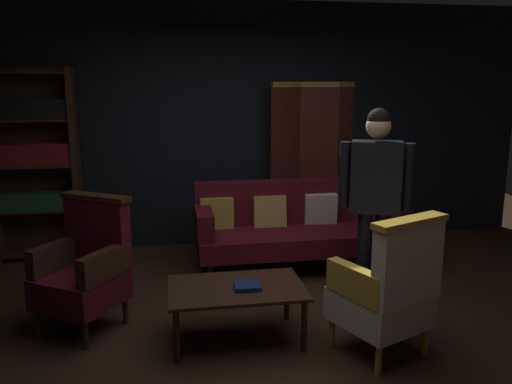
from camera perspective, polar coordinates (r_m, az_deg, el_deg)
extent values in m
plane|color=#331E11|center=(4.17, 1.94, -15.20)|extent=(10.00, 10.00, 0.00)
cube|color=black|center=(6.15, -2.64, 7.29)|extent=(7.20, 0.10, 2.80)
cube|color=#5B2319|center=(6.13, 3.26, 3.04)|extent=(0.40, 0.27, 1.90)
cube|color=gold|center=(6.06, 3.36, 11.66)|extent=(0.41, 0.28, 0.06)
cube|color=#5B2319|center=(6.31, 6.82, 3.23)|extent=(0.46, 0.13, 1.90)
cube|color=gold|center=(6.24, 7.03, 11.61)|extent=(0.46, 0.14, 0.06)
cube|color=#5B2319|center=(6.50, 10.25, 3.38)|extent=(0.42, 0.25, 1.90)
cube|color=gold|center=(6.43, 10.57, 11.51)|extent=(0.42, 0.26, 0.06)
cube|color=#5B2319|center=(6.72, 13.48, 3.51)|extent=(0.46, 0.13, 1.90)
cube|color=gold|center=(6.65, 13.88, 11.37)|extent=(0.46, 0.14, 0.06)
cube|color=#382114|center=(5.95, -19.04, 2.85)|extent=(0.06, 0.32, 2.05)
cube|color=#382114|center=(6.18, -22.67, 2.89)|extent=(0.90, 0.02, 2.05)
cube|color=#382114|center=(6.25, -22.25, -6.08)|extent=(0.86, 0.30, 0.02)
cube|color=#382114|center=(6.13, -22.61, -1.78)|extent=(0.86, 0.30, 0.02)
cube|color=#1E4C28|center=(6.08, -22.73, -0.91)|extent=(0.78, 0.22, 0.18)
cube|color=#382114|center=(6.04, -22.98, 2.67)|extent=(0.86, 0.30, 0.02)
cube|color=maroon|center=(6.00, -23.12, 3.83)|extent=(0.78, 0.22, 0.23)
cube|color=#382114|center=(5.98, -23.36, 7.23)|extent=(0.86, 0.30, 0.02)
cube|color=black|center=(5.96, -23.49, 8.31)|extent=(0.78, 0.22, 0.21)
cube|color=#382114|center=(5.97, -23.75, 11.84)|extent=(0.86, 0.30, 0.02)
cylinder|color=#382114|center=(5.03, -5.05, -8.98)|extent=(0.07, 0.07, 0.22)
cylinder|color=#382114|center=(5.50, 15.26, -7.48)|extent=(0.07, 0.07, 0.22)
cylinder|color=#382114|center=(5.59, -5.57, -6.79)|extent=(0.07, 0.07, 0.22)
cylinder|color=#382114|center=(6.02, 12.86, -5.65)|extent=(0.07, 0.07, 0.22)
cube|color=#4C0F19|center=(5.39, 4.79, -5.14)|extent=(2.10, 0.76, 0.20)
cube|color=#4C0F19|center=(5.59, 4.06, -0.99)|extent=(2.10, 0.18, 0.46)
cube|color=#4C0F19|center=(5.17, -5.75, -3.25)|extent=(0.16, 0.68, 0.26)
cube|color=#4C0F19|center=(5.65, 14.51, -2.27)|extent=(0.16, 0.68, 0.26)
cube|color=#B79338|center=(5.37, -4.31, -2.42)|extent=(0.34, 0.12, 0.34)
cube|color=tan|center=(5.45, 1.49, -2.18)|extent=(0.34, 0.16, 0.35)
cube|color=beige|center=(5.58, 7.07, -1.93)|extent=(0.35, 0.16, 0.35)
cube|color=maroon|center=(5.76, 12.35, -1.67)|extent=(0.36, 0.20, 0.35)
cylinder|color=#382114|center=(3.74, -8.66, -15.36)|extent=(0.04, 0.04, 0.39)
cylinder|color=#382114|center=(3.85, 5.29, -14.40)|extent=(0.04, 0.04, 0.39)
cylinder|color=#382114|center=(4.23, -8.84, -12.00)|extent=(0.04, 0.04, 0.39)
cylinder|color=#382114|center=(4.33, 3.40, -11.29)|extent=(0.04, 0.04, 0.39)
cube|color=#382114|center=(3.92, -2.16, -10.47)|extent=(1.00, 0.64, 0.03)
cylinder|color=gold|center=(4.28, 13.08, -13.14)|extent=(0.04, 0.04, 0.22)
cylinder|color=gold|center=(3.99, 8.33, -14.90)|extent=(0.04, 0.04, 0.22)
cylinder|color=gold|center=(4.01, 17.98, -15.22)|extent=(0.04, 0.04, 0.22)
cylinder|color=gold|center=(3.70, 13.27, -17.39)|extent=(0.04, 0.04, 0.22)
cube|color=beige|center=(3.89, 13.33, -12.09)|extent=(0.74, 0.74, 0.24)
cube|color=beige|center=(3.61, 16.30, -7.55)|extent=(0.56, 0.33, 0.54)
cube|color=gold|center=(3.52, 16.57, -3.09)|extent=(0.60, 0.36, 0.04)
cube|color=gold|center=(3.97, 15.91, -8.14)|extent=(0.28, 0.49, 0.22)
cube|color=gold|center=(3.64, 10.86, -9.76)|extent=(0.28, 0.49, 0.22)
cylinder|color=#382114|center=(4.39, -22.76, -13.12)|extent=(0.04, 0.04, 0.22)
cylinder|color=#382114|center=(4.10, -18.17, -14.66)|extent=(0.04, 0.04, 0.22)
cylinder|color=#382114|center=(4.69, -18.63, -11.19)|extent=(0.04, 0.04, 0.22)
cylinder|color=#382114|center=(4.41, -14.10, -12.43)|extent=(0.04, 0.04, 0.22)
cube|color=#4C0F19|center=(4.30, -18.62, -10.02)|extent=(0.78, 0.78, 0.24)
cube|color=#4C0F19|center=(4.34, -16.93, -4.27)|extent=(0.53, 0.41, 0.54)
cube|color=#382114|center=(4.27, -17.17, -0.53)|extent=(0.57, 0.44, 0.04)
cube|color=#382114|center=(4.38, -21.16, -6.59)|extent=(0.35, 0.47, 0.22)
cube|color=#382114|center=(4.07, -16.32, -7.68)|extent=(0.35, 0.47, 0.22)
cylinder|color=black|center=(4.50, 13.45, -7.47)|extent=(0.12, 0.12, 0.86)
cylinder|color=black|center=(4.50, 11.66, -7.40)|extent=(0.12, 0.12, 0.86)
cube|color=maroon|center=(4.37, 12.84, -1.61)|extent=(0.36, 0.27, 0.09)
cube|color=black|center=(4.32, 12.99, 1.61)|extent=(0.45, 0.34, 0.58)
cube|color=white|center=(4.42, 12.99, 2.23)|extent=(0.13, 0.06, 0.41)
cube|color=maroon|center=(4.39, 13.13, 5.21)|extent=(0.09, 0.05, 0.04)
cylinder|color=black|center=(4.33, 16.30, 1.59)|extent=(0.09, 0.09, 0.54)
cylinder|color=black|center=(4.32, 9.68, 1.88)|extent=(0.09, 0.09, 0.54)
sphere|color=tan|center=(4.27, 13.25, 7.03)|extent=(0.20, 0.20, 0.20)
sphere|color=black|center=(4.26, 13.28, 7.70)|extent=(0.18, 0.18, 0.18)
cube|color=navy|center=(3.88, -0.96, -10.24)|extent=(0.20, 0.19, 0.03)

